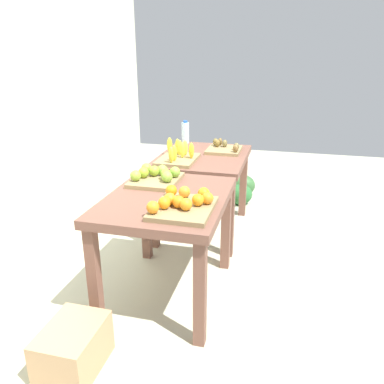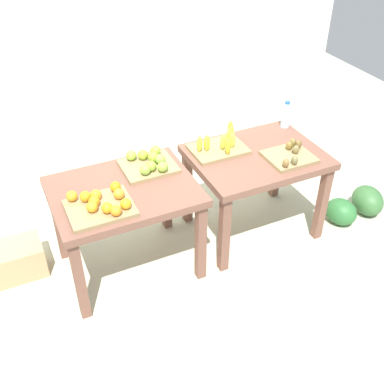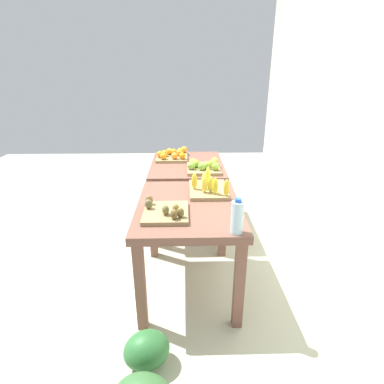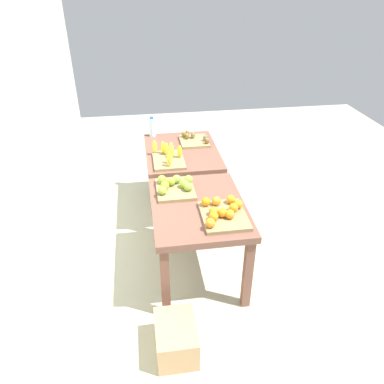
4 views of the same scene
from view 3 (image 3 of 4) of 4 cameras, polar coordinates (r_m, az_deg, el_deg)
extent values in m
plane|color=#B2B399|center=(3.22, -0.74, -10.71)|extent=(8.00, 8.00, 0.00)
cube|color=beige|center=(3.05, 26.40, 15.35)|extent=(4.40, 0.12, 3.00)
cube|color=brown|center=(3.42, -0.93, 4.96)|extent=(1.04, 0.80, 0.06)
cube|color=brown|center=(3.99, -5.85, 1.53)|extent=(0.07, 0.07, 0.71)
cube|color=brown|center=(3.15, -7.01, -4.28)|extent=(0.07, 0.07, 0.71)
cube|color=brown|center=(4.00, 3.92, 1.62)|extent=(0.07, 0.07, 0.71)
cube|color=brown|center=(3.15, 5.41, -4.16)|extent=(0.07, 0.07, 0.71)
cube|color=brown|center=(2.37, -0.64, -2.90)|extent=(1.04, 0.80, 0.06)
cube|color=brown|center=(2.97, -7.35, -5.98)|extent=(0.07, 0.07, 0.71)
cube|color=brown|center=(2.20, -9.69, -17.17)|extent=(0.07, 0.07, 0.71)
cube|color=brown|center=(2.98, 5.85, -5.84)|extent=(0.07, 0.07, 0.71)
cube|color=brown|center=(2.21, 8.84, -16.92)|extent=(0.07, 0.07, 0.71)
cube|color=#917B51|center=(3.62, -3.75, 6.61)|extent=(0.44, 0.36, 0.03)
sphere|color=orange|center=(3.58, -5.17, 7.28)|extent=(0.11, 0.11, 0.08)
sphere|color=orange|center=(3.46, -1.83, 6.83)|extent=(0.11, 0.11, 0.08)
sphere|color=orange|center=(3.67, -2.17, 7.71)|extent=(0.10, 0.10, 0.08)
sphere|color=orange|center=(3.46, -5.43, 6.76)|extent=(0.10, 0.10, 0.08)
sphere|color=orange|center=(3.66, -4.27, 7.64)|extent=(0.10, 0.10, 0.08)
sphere|color=orange|center=(3.63, -3.42, 7.54)|extent=(0.09, 0.09, 0.08)
sphere|color=orange|center=(3.75, -1.50, 8.02)|extent=(0.09, 0.09, 0.08)
sphere|color=orange|center=(3.60, -2.39, 7.43)|extent=(0.09, 0.09, 0.08)
sphere|color=orange|center=(3.46, -3.33, 6.82)|extent=(0.11, 0.11, 0.08)
sphere|color=orange|center=(3.54, -6.03, 7.09)|extent=(0.09, 0.09, 0.08)
cube|color=#917B51|center=(3.17, 2.19, 4.40)|extent=(0.40, 0.34, 0.03)
sphere|color=#89B634|center=(3.15, 0.69, 5.39)|extent=(0.11, 0.11, 0.08)
sphere|color=#91B32F|center=(3.16, 3.90, 5.40)|extent=(0.11, 0.11, 0.08)
sphere|color=#83BF3F|center=(3.06, 1.87, 4.88)|extent=(0.08, 0.08, 0.08)
sphere|color=#88BC36|center=(3.06, 4.41, 4.81)|extent=(0.11, 0.11, 0.08)
sphere|color=#86B73D|center=(3.21, 0.16, 5.67)|extent=(0.11, 0.11, 0.08)
sphere|color=#8FAF31|center=(3.10, 2.82, 5.08)|extent=(0.11, 0.11, 0.08)
sphere|color=#8EB739|center=(3.25, 4.27, 5.82)|extent=(0.11, 0.11, 0.08)
sphere|color=#85BB3D|center=(3.08, -0.14, 4.99)|extent=(0.10, 0.10, 0.08)
cube|color=#917B51|center=(2.60, 3.08, 0.45)|extent=(0.44, 0.32, 0.03)
ellipsoid|color=yellow|center=(2.73, 3.05, 3.36)|extent=(0.07, 0.07, 0.14)
ellipsoid|color=yellow|center=(2.67, 2.91, 2.96)|extent=(0.06, 0.05, 0.14)
ellipsoid|color=yellow|center=(2.55, 2.30, 2.06)|extent=(0.06, 0.07, 0.14)
ellipsoid|color=yellow|center=(2.47, 2.36, 1.41)|extent=(0.06, 0.06, 0.14)
ellipsoid|color=yellow|center=(2.48, 3.54, 1.45)|extent=(0.05, 0.05, 0.14)
ellipsoid|color=yellow|center=(2.42, 6.51, 0.82)|extent=(0.05, 0.06, 0.14)
ellipsoid|color=yellow|center=(2.55, 0.46, 2.04)|extent=(0.06, 0.06, 0.14)
ellipsoid|color=yellow|center=(2.44, 4.39, 1.09)|extent=(0.07, 0.07, 0.14)
cube|color=#917B51|center=(2.19, -4.95, -3.92)|extent=(0.36, 0.32, 0.03)
ellipsoid|color=brown|center=(2.29, -8.05, -1.44)|extent=(0.06, 0.07, 0.07)
ellipsoid|color=brown|center=(2.04, -3.43, -4.18)|extent=(0.07, 0.06, 0.07)
ellipsoid|color=brown|center=(2.11, -4.99, -3.38)|extent=(0.06, 0.06, 0.07)
ellipsoid|color=brown|center=(2.21, -8.18, -2.26)|extent=(0.05, 0.06, 0.07)
ellipsoid|color=brown|center=(2.07, -2.23, -3.85)|extent=(0.07, 0.07, 0.07)
ellipsoid|color=brown|center=(2.12, -3.07, -3.20)|extent=(0.07, 0.06, 0.07)
cylinder|color=silver|center=(1.92, 8.49, -4.81)|extent=(0.08, 0.08, 0.21)
cylinder|color=blue|center=(1.87, 8.69, -1.56)|extent=(0.04, 0.04, 0.02)
ellipsoid|color=#2C6932|center=(2.14, -8.52, -27.33)|extent=(0.32, 0.35, 0.24)
cube|color=tan|center=(4.41, 2.91, 0.57)|extent=(0.40, 0.30, 0.27)
camera|label=1|loc=(5.64, -9.59, 21.16)|focal=36.04mm
camera|label=2|loc=(4.90, -40.38, 29.20)|focal=44.10mm
camera|label=4|loc=(5.96, 3.59, 29.25)|focal=34.62mm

